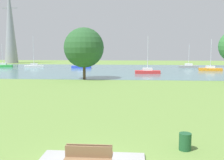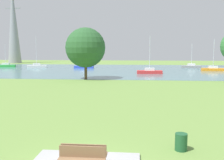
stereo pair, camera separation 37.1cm
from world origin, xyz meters
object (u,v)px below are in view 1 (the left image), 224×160
object	(u,v)px
sailboat_blue	(81,66)
sailboat_green	(3,66)
sailboat_white	(34,66)
sailboat_red	(148,71)
sailboat_gray	(189,66)
electricity_pylon	(10,23)
tree_east_near	(84,48)
bench_facing_water	(90,155)
sailboat_orange	(210,69)
litter_bin	(185,142)

from	to	relation	value
sailboat_blue	sailboat_green	bearing A→B (deg)	174.38
sailboat_white	sailboat_blue	world-z (taller)	sailboat_white
sailboat_white	sailboat_red	bearing A→B (deg)	-27.25
sailboat_white	sailboat_gray	bearing A→B (deg)	3.16
sailboat_green	electricity_pylon	distance (m)	25.35
tree_east_near	sailboat_green	bearing A→B (deg)	136.01
sailboat_blue	sailboat_green	size ratio (longest dim) A/B	1.26
sailboat_blue	tree_east_near	bearing A→B (deg)	-77.77
sailboat_white	sailboat_blue	size ratio (longest dim) A/B	1.06
sailboat_white	tree_east_near	world-z (taller)	sailboat_white
electricity_pylon	bench_facing_water	bearing A→B (deg)	-62.57
sailboat_white	tree_east_near	size ratio (longest dim) A/B	1.01
tree_east_near	electricity_pylon	world-z (taller)	electricity_pylon
sailboat_gray	sailboat_red	size ratio (longest dim) A/B	0.85
sailboat_orange	litter_bin	bearing A→B (deg)	-107.40
bench_facing_water	sailboat_white	size ratio (longest dim) A/B	0.22
bench_facing_water	electricity_pylon	xyz separation A→B (m)	(-39.65, 76.41, 12.96)
tree_east_near	electricity_pylon	size ratio (longest dim) A/B	0.30
sailboat_green	sailboat_red	bearing A→B (deg)	-22.60
litter_bin	electricity_pylon	distance (m)	87.23
sailboat_white	sailboat_blue	xyz separation A→B (m)	(12.58, -1.23, -0.01)
bench_facing_water	electricity_pylon	world-z (taller)	electricity_pylon
sailboat_green	tree_east_near	distance (m)	36.96
sailboat_blue	sailboat_gray	world-z (taller)	sailboat_blue
sailboat_blue	sailboat_gray	size ratio (longest dim) A/B	1.25
sailboat_white	sailboat_green	bearing A→B (deg)	174.36
sailboat_orange	electricity_pylon	size ratio (longest dim) A/B	0.26
litter_bin	sailboat_green	xyz separation A→B (m)	(-36.40, 53.83, 0.05)
sailboat_gray	sailboat_white	bearing A→B (deg)	-176.84
sailboat_blue	sailboat_red	xyz separation A→B (m)	(15.52, -13.24, -0.01)
sailboat_white	sailboat_orange	world-z (taller)	sailboat_white
bench_facing_water	tree_east_near	world-z (taller)	tree_east_near
sailboat_blue	tree_east_near	distance (m)	24.34
tree_east_near	electricity_pylon	distance (m)	57.67
sailboat_red	tree_east_near	size ratio (longest dim) A/B	0.89
bench_facing_water	sailboat_orange	world-z (taller)	sailboat_orange
sailboat_white	electricity_pylon	world-z (taller)	electricity_pylon
sailboat_gray	electricity_pylon	size ratio (longest dim) A/B	0.23
bench_facing_water	litter_bin	bearing A→B (deg)	26.79
tree_east_near	sailboat_red	bearing A→B (deg)	44.16
sailboat_green	tree_east_near	bearing A→B (deg)	-43.99
litter_bin	electricity_pylon	world-z (taller)	electricity_pylon
sailboat_white	sailboat_red	xyz separation A→B (m)	(28.10, -14.47, -0.01)
litter_bin	sailboat_orange	size ratio (longest dim) A/B	0.12
sailboat_gray	sailboat_green	xyz separation A→B (m)	(-48.10, -1.31, -0.00)
litter_bin	tree_east_near	size ratio (longest dim) A/B	0.10
sailboat_green	electricity_pylon	size ratio (longest dim) A/B	0.22
sailboat_red	sailboat_green	distance (m)	39.91
sailboat_orange	electricity_pylon	bearing A→B (deg)	154.16
sailboat_orange	electricity_pylon	distance (m)	65.97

